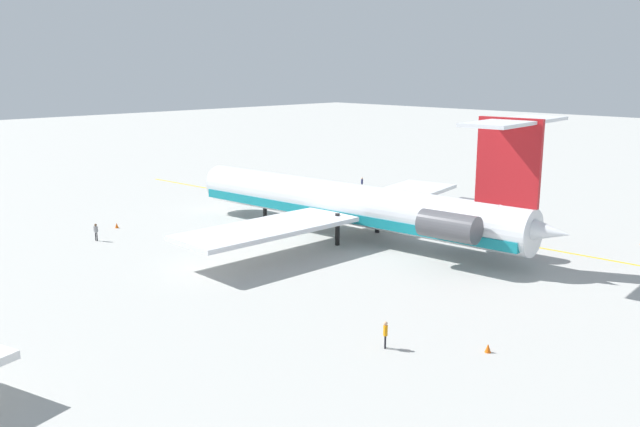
# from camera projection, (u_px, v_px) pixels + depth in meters

# --- Properties ---
(ground) EXTENTS (362.80, 362.80, 0.00)m
(ground) POSITION_uv_depth(u_px,v_px,m) (374.00, 221.00, 75.25)
(ground) COLOR #ADADA8
(main_jetliner) EXTENTS (44.35, 39.24, 12.91)m
(main_jetliner) POSITION_uv_depth(u_px,v_px,m) (358.00, 204.00, 66.93)
(main_jetliner) COLOR silver
(main_jetliner) RESTS_ON ground
(ground_crew_near_nose) EXTENTS (0.41, 0.28, 1.73)m
(ground_crew_near_nose) POSITION_uv_depth(u_px,v_px,m) (362.00, 182.00, 94.51)
(ground_crew_near_nose) COLOR black
(ground_crew_near_nose) RESTS_ON ground
(ground_crew_near_tail) EXTENTS (0.37, 0.30, 1.77)m
(ground_crew_near_tail) POSITION_uv_depth(u_px,v_px,m) (96.00, 230.00, 66.53)
(ground_crew_near_tail) COLOR black
(ground_crew_near_tail) RESTS_ON ground
(ground_crew_portside) EXTENTS (0.28, 0.39, 1.74)m
(ground_crew_portside) POSITION_uv_depth(u_px,v_px,m) (385.00, 331.00, 41.09)
(ground_crew_portside) COLOR black
(ground_crew_portside) RESTS_ON ground
(safety_cone_nose) EXTENTS (0.40, 0.40, 0.55)m
(safety_cone_nose) POSITION_uv_depth(u_px,v_px,m) (117.00, 225.00, 72.05)
(safety_cone_nose) COLOR #EA590F
(safety_cone_nose) RESTS_ON ground
(safety_cone_tail) EXTENTS (0.40, 0.40, 0.55)m
(safety_cone_tail) POSITION_uv_depth(u_px,v_px,m) (488.00, 348.00, 40.67)
(safety_cone_tail) COLOR #EA590F
(safety_cone_tail) RESTS_ON ground
(taxiway_centreline) EXTENTS (91.08, 7.68, 0.01)m
(taxiway_centreline) POSITION_uv_depth(u_px,v_px,m) (401.00, 223.00, 74.42)
(taxiway_centreline) COLOR gold
(taxiway_centreline) RESTS_ON ground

